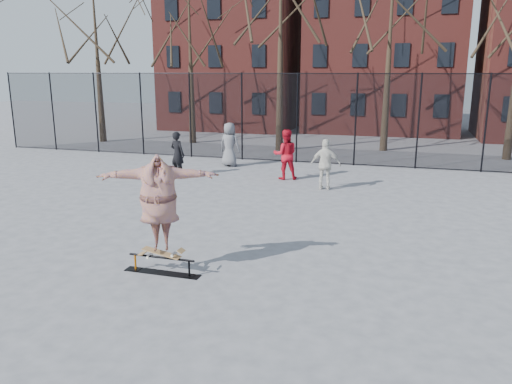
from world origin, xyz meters
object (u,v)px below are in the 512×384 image
(skate_rail, at_px, (162,267))
(skater, at_px, (159,205))
(bystander_grey, at_px, (230,145))
(bystander_black, at_px, (177,154))
(bystander_red, at_px, (285,154))
(bystander_white, at_px, (326,165))
(skateboard, at_px, (162,254))

(skate_rail, bearing_deg, skater, -0.00)
(bystander_grey, xyz_separation_m, bystander_black, (-1.27, -2.53, -0.07))
(bystander_grey, height_order, bystander_red, bystander_red)
(bystander_grey, bearing_deg, bystander_white, 154.59)
(skate_rail, xyz_separation_m, skater, (0.01, -0.00, 1.31))
(skateboard, height_order, bystander_black, bystander_black)
(skate_rail, xyz_separation_m, skateboard, (0.01, -0.00, 0.27))
(skate_rail, relative_size, bystander_red, 0.86)
(skater, bearing_deg, bystander_black, 91.24)
(skateboard, height_order, bystander_grey, bystander_grey)
(bystander_grey, xyz_separation_m, bystander_red, (2.95, -1.89, 0.00))
(bystander_grey, bearing_deg, bystander_red, 156.05)
(skater, relative_size, bystander_grey, 1.27)
(skater, bearing_deg, bystander_red, 66.17)
(bystander_white, bearing_deg, skater, 73.63)
(skater, bearing_deg, skate_rail, 157.62)
(skate_rail, bearing_deg, bystander_black, 113.59)
(skater, xyz_separation_m, bystander_grey, (-2.71, 11.63, -0.50))
(skater, height_order, bystander_red, skater)
(skate_rail, height_order, bystander_white, bystander_white)
(bystander_black, relative_size, bystander_red, 0.92)
(bystander_grey, bearing_deg, skateboard, 111.83)
(skateboard, xyz_separation_m, bystander_black, (-3.98, 9.10, 0.46))
(bystander_white, bearing_deg, skateboard, 73.63)
(skateboard, height_order, bystander_red, bystander_red)
(skate_rail, height_order, bystander_red, bystander_red)
(bystander_grey, height_order, bystander_black, bystander_grey)
(skater, distance_m, bystander_black, 9.95)
(skate_rail, height_order, skateboard, skateboard)
(skate_rail, bearing_deg, skateboard, -0.00)
(skater, bearing_deg, skateboard, -22.38)
(bystander_black, bearing_deg, skateboard, 131.02)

